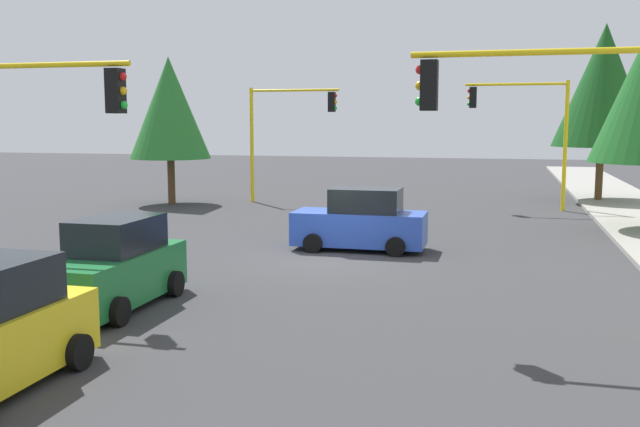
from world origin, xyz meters
TOP-DOWN VIEW (x-y plane):
  - ground_plane at (0.00, 0.00)m, footprint 120.00×120.00m
  - traffic_signal_far_right at (-14.00, -5.70)m, footprint 0.36×4.59m
  - traffic_signal_near_right at (6.00, -5.66)m, footprint 0.36×4.59m
  - traffic_signal_far_left at (-14.00, 5.73)m, footprint 0.36×4.59m
  - traffic_signal_near_left at (6.00, 5.67)m, footprint 0.36×4.59m
  - tree_roadside_far at (-18.00, 9.50)m, footprint 4.82×4.82m
  - tree_opposite_side at (-12.00, -11.00)m, footprint 3.93×3.93m
  - car_green at (6.25, -3.41)m, footprint 4.06×1.92m
  - car_blue at (-2.00, 0.48)m, footprint 2.00×4.17m

SIDE VIEW (x-z plane):
  - ground_plane at x=0.00m, z-range 0.00..0.00m
  - car_green at x=6.25m, z-range -0.09..1.88m
  - car_blue at x=-2.00m, z-range -0.09..1.89m
  - traffic_signal_near_right at x=6.00m, z-range 1.14..6.59m
  - traffic_signal_near_left at x=6.00m, z-range 1.15..6.63m
  - traffic_signal_far_right at x=-14.00m, z-range 1.19..6.91m
  - traffic_signal_far_left at x=-14.00m, z-range 1.21..7.09m
  - tree_opposite_side at x=-12.00m, z-range 1.11..8.27m
  - tree_roadside_far at x=-18.00m, z-range 1.39..10.23m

